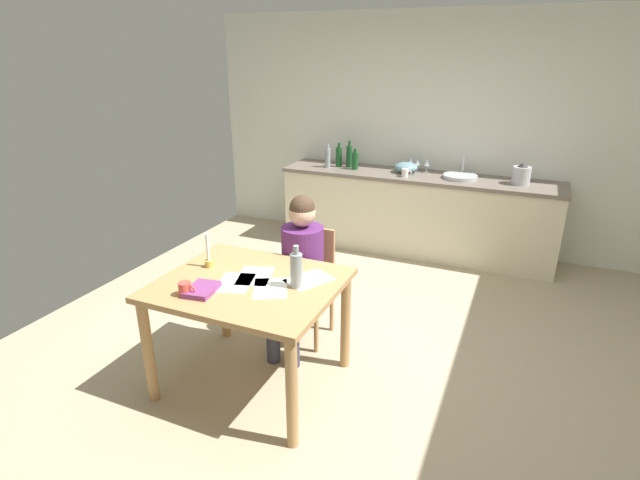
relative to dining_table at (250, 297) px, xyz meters
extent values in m
cube|color=tan|center=(0.45, 0.62, -0.68)|extent=(5.20, 5.20, 0.04)
cube|color=silver|center=(0.45, 3.22, 0.64)|extent=(5.20, 0.12, 2.60)
cube|color=beige|center=(0.45, 2.86, -0.23)|extent=(3.01, 0.60, 0.86)
cube|color=#72665B|center=(0.45, 2.86, 0.22)|extent=(3.05, 0.64, 0.04)
cube|color=tan|center=(0.00, 0.00, 0.09)|extent=(1.15, 0.98, 0.04)
cylinder|color=tan|center=(-0.52, -0.43, -0.29)|extent=(0.07, 0.07, 0.74)
cylinder|color=tan|center=(0.52, -0.43, -0.29)|extent=(0.07, 0.07, 0.74)
cylinder|color=tan|center=(-0.52, 0.43, -0.29)|extent=(0.07, 0.07, 0.74)
cylinder|color=tan|center=(0.52, 0.43, -0.29)|extent=(0.07, 0.07, 0.74)
cube|color=tan|center=(0.08, 0.67, -0.19)|extent=(0.41, 0.41, 0.04)
cube|color=tan|center=(0.07, 0.86, 0.02)|extent=(0.36, 0.04, 0.40)
cylinder|color=tan|center=(-0.09, 0.50, -0.43)|extent=(0.04, 0.04, 0.46)
cylinder|color=tan|center=(0.25, 0.51, -0.43)|extent=(0.04, 0.04, 0.46)
cylinder|color=tan|center=(-0.10, 0.84, -0.43)|extent=(0.04, 0.04, 0.46)
cylinder|color=tan|center=(0.24, 0.85, -0.43)|extent=(0.04, 0.04, 0.46)
cylinder|color=#592666|center=(0.08, 0.65, 0.04)|extent=(0.33, 0.33, 0.50)
sphere|color=#D8AD8C|center=(0.08, 0.65, 0.40)|extent=(0.20, 0.20, 0.20)
sphere|color=#473323|center=(0.08, 0.65, 0.44)|extent=(0.19, 0.19, 0.19)
cylinder|color=#383847|center=(0.00, 0.46, -0.21)|extent=(0.14, 0.38, 0.13)
cylinder|color=#383847|center=(0.01, 0.27, -0.44)|extent=(0.10, 0.10, 0.45)
cylinder|color=#383847|center=(0.16, 0.46, -0.21)|extent=(0.14, 0.38, 0.13)
cylinder|color=#383847|center=(0.17, 0.27, -0.44)|extent=(0.10, 0.10, 0.45)
cylinder|color=#D84C3F|center=(-0.26, -0.32, 0.16)|extent=(0.08, 0.08, 0.09)
torus|color=#D84C3F|center=(-0.21, -0.32, 0.16)|extent=(0.06, 0.01, 0.06)
cylinder|color=gold|center=(-0.37, 0.09, 0.14)|extent=(0.06, 0.06, 0.05)
cylinder|color=white|center=(-0.37, 0.09, 0.26)|extent=(0.02, 0.02, 0.19)
cube|color=#7E3976|center=(-0.19, -0.25, 0.13)|extent=(0.19, 0.25, 0.03)
cube|color=white|center=(0.35, 0.18, 0.11)|extent=(0.33, 0.36, 0.00)
cube|color=white|center=(0.17, -0.03, 0.11)|extent=(0.32, 0.36, 0.00)
cube|color=white|center=(-0.01, 0.09, 0.11)|extent=(0.29, 0.35, 0.00)
cube|color=white|center=(-0.07, -0.05, 0.11)|extent=(0.29, 0.34, 0.00)
cylinder|color=#8C999E|center=(0.32, 0.06, 0.23)|extent=(0.08, 0.08, 0.22)
cylinder|color=#8C999E|center=(0.32, 0.06, 0.37)|extent=(0.04, 0.04, 0.06)
cylinder|color=#B2B7BC|center=(0.90, 2.86, 0.26)|extent=(0.36, 0.36, 0.04)
cylinder|color=silver|center=(0.90, 3.02, 0.36)|extent=(0.02, 0.02, 0.24)
cylinder|color=#8C999E|center=(-0.61, 2.79, 0.35)|extent=(0.06, 0.06, 0.22)
cylinder|color=#8C999E|center=(-0.61, 2.79, 0.48)|extent=(0.03, 0.03, 0.05)
cylinder|color=#194C23|center=(-0.51, 2.88, 0.35)|extent=(0.07, 0.07, 0.22)
cylinder|color=#194C23|center=(-0.51, 2.88, 0.49)|extent=(0.03, 0.03, 0.06)
cylinder|color=#194C23|center=(-0.38, 2.90, 0.36)|extent=(0.07, 0.07, 0.25)
cylinder|color=#194C23|center=(-0.38, 2.90, 0.51)|extent=(0.03, 0.03, 0.06)
cylinder|color=#194C23|center=(-0.28, 2.83, 0.33)|extent=(0.07, 0.07, 0.19)
cylinder|color=#194C23|center=(-0.28, 2.83, 0.45)|extent=(0.03, 0.03, 0.05)
ellipsoid|color=#668C99|center=(0.30, 2.89, 0.30)|extent=(0.26, 0.26, 0.12)
cylinder|color=#B7BABF|center=(1.50, 2.86, 0.33)|extent=(0.18, 0.18, 0.18)
cone|color=#262628|center=(1.50, 2.86, 0.44)|extent=(0.11, 0.11, 0.04)
cylinder|color=silver|center=(0.51, 3.01, 0.24)|extent=(0.06, 0.06, 0.00)
cylinder|color=silver|center=(0.51, 3.01, 0.28)|extent=(0.01, 0.01, 0.07)
cone|color=silver|center=(0.51, 3.01, 0.35)|extent=(0.07, 0.07, 0.08)
cylinder|color=silver|center=(0.40, 3.01, 0.24)|extent=(0.06, 0.06, 0.00)
cylinder|color=silver|center=(0.40, 3.01, 0.28)|extent=(0.01, 0.01, 0.07)
cone|color=silver|center=(0.40, 3.01, 0.35)|extent=(0.07, 0.07, 0.08)
cylinder|color=silver|center=(0.32, 3.01, 0.24)|extent=(0.06, 0.06, 0.00)
cylinder|color=silver|center=(0.32, 3.01, 0.28)|extent=(0.01, 0.01, 0.07)
cone|color=silver|center=(0.32, 3.01, 0.35)|extent=(0.07, 0.07, 0.08)
cylinder|color=white|center=(0.33, 2.71, 0.28)|extent=(0.08, 0.08, 0.09)
torus|color=white|center=(0.38, 2.71, 0.28)|extent=(0.06, 0.01, 0.06)
camera|label=1|loc=(1.57, -2.46, 1.52)|focal=27.60mm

